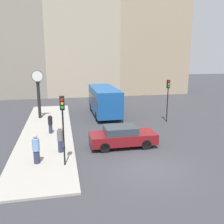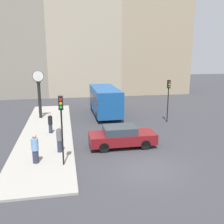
{
  "view_description": "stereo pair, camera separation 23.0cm",
  "coord_description": "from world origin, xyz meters",
  "px_view_note": "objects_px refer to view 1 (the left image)",
  "views": [
    {
      "loc": [
        -4.61,
        -12.27,
        6.28
      ],
      "look_at": [
        -0.6,
        7.34,
        1.59
      ],
      "focal_mm": 40.0,
      "sensor_mm": 36.0,
      "label": 1
    },
    {
      "loc": [
        -4.39,
        -12.31,
        6.28
      ],
      "look_at": [
        -0.6,
        7.34,
        1.59
      ],
      "focal_mm": 40.0,
      "sensor_mm": 36.0,
      "label": 2
    }
  ],
  "objects_px": {
    "pedestrian_blue_stripe": "(36,149)",
    "traffic_light_near": "(63,117)",
    "bus_distant": "(104,100)",
    "pedestrian_black_jacket": "(50,124)",
    "pedestrian_grey_jacket": "(60,139)",
    "street_clock": "(39,94)",
    "sedan_car": "(122,136)",
    "traffic_light_far": "(168,92)"
  },
  "relations": [
    {
      "from": "street_clock",
      "to": "traffic_light_near",
      "type": "bearing_deg",
      "value": -79.09
    },
    {
      "from": "traffic_light_far",
      "to": "pedestrian_grey_jacket",
      "type": "bearing_deg",
      "value": -149.13
    },
    {
      "from": "bus_distant",
      "to": "pedestrian_blue_stripe",
      "type": "bearing_deg",
      "value": -117.88
    },
    {
      "from": "traffic_light_far",
      "to": "pedestrian_black_jacket",
      "type": "height_order",
      "value": "traffic_light_far"
    },
    {
      "from": "traffic_light_far",
      "to": "pedestrian_black_jacket",
      "type": "xyz_separation_m",
      "value": [
        -10.58,
        -1.73,
        -1.92
      ]
    },
    {
      "from": "pedestrian_blue_stripe",
      "to": "pedestrian_black_jacket",
      "type": "distance_m",
      "value": 5.6
    },
    {
      "from": "traffic_light_far",
      "to": "pedestrian_blue_stripe",
      "type": "xyz_separation_m",
      "value": [
        -11.17,
        -7.3,
        -1.84
      ]
    },
    {
      "from": "pedestrian_black_jacket",
      "to": "pedestrian_grey_jacket",
      "type": "xyz_separation_m",
      "value": [
        0.76,
        -4.14,
        0.06
      ]
    },
    {
      "from": "traffic_light_near",
      "to": "traffic_light_far",
      "type": "bearing_deg",
      "value": 39.32
    },
    {
      "from": "bus_distant",
      "to": "traffic_light_far",
      "type": "relative_size",
      "value": 1.78
    },
    {
      "from": "traffic_light_far",
      "to": "bus_distant",
      "type": "bearing_deg",
      "value": 144.29
    },
    {
      "from": "pedestrian_grey_jacket",
      "to": "traffic_light_far",
      "type": "bearing_deg",
      "value": 30.87
    },
    {
      "from": "traffic_light_near",
      "to": "street_clock",
      "type": "xyz_separation_m",
      "value": [
        -2.18,
        11.3,
        -0.42
      ]
    },
    {
      "from": "bus_distant",
      "to": "sedan_car",
      "type": "bearing_deg",
      "value": -92.17
    },
    {
      "from": "sedan_car",
      "to": "pedestrian_grey_jacket",
      "type": "xyz_separation_m",
      "value": [
        -4.18,
        -0.45,
        0.22
      ]
    },
    {
      "from": "sedan_car",
      "to": "pedestrian_grey_jacket",
      "type": "relative_size",
      "value": 2.67
    },
    {
      "from": "traffic_light_far",
      "to": "sedan_car",
      "type": "bearing_deg",
      "value": -136.15
    },
    {
      "from": "pedestrian_black_jacket",
      "to": "bus_distant",
      "type": "bearing_deg",
      "value": 46.3
    },
    {
      "from": "traffic_light_far",
      "to": "pedestrian_grey_jacket",
      "type": "distance_m",
      "value": 11.59
    },
    {
      "from": "street_clock",
      "to": "pedestrian_black_jacket",
      "type": "bearing_deg",
      "value": -76.97
    },
    {
      "from": "pedestrian_blue_stripe",
      "to": "pedestrian_black_jacket",
      "type": "relative_size",
      "value": 1.1
    },
    {
      "from": "pedestrian_grey_jacket",
      "to": "sedan_car",
      "type": "bearing_deg",
      "value": 6.14
    },
    {
      "from": "street_clock",
      "to": "pedestrian_black_jacket",
      "type": "distance_m",
      "value": 5.55
    },
    {
      "from": "pedestrian_blue_stripe",
      "to": "pedestrian_grey_jacket",
      "type": "height_order",
      "value": "pedestrian_blue_stripe"
    },
    {
      "from": "pedestrian_black_jacket",
      "to": "pedestrian_grey_jacket",
      "type": "relative_size",
      "value": 0.92
    },
    {
      "from": "pedestrian_grey_jacket",
      "to": "pedestrian_black_jacket",
      "type": "bearing_deg",
      "value": 100.4
    },
    {
      "from": "pedestrian_blue_stripe",
      "to": "sedan_car",
      "type": "bearing_deg",
      "value": 18.76
    },
    {
      "from": "pedestrian_blue_stripe",
      "to": "traffic_light_near",
      "type": "bearing_deg",
      "value": -19.76
    },
    {
      "from": "sedan_car",
      "to": "pedestrian_black_jacket",
      "type": "distance_m",
      "value": 6.17
    },
    {
      "from": "traffic_light_near",
      "to": "traffic_light_far",
      "type": "relative_size",
      "value": 1.0
    },
    {
      "from": "bus_distant",
      "to": "pedestrian_grey_jacket",
      "type": "height_order",
      "value": "bus_distant"
    },
    {
      "from": "traffic_light_far",
      "to": "street_clock",
      "type": "distance_m",
      "value": 12.27
    },
    {
      "from": "bus_distant",
      "to": "pedestrian_black_jacket",
      "type": "relative_size",
      "value": 4.48
    },
    {
      "from": "bus_distant",
      "to": "pedestrian_blue_stripe",
      "type": "xyz_separation_m",
      "value": [
        -5.87,
        -11.1,
        -0.65
      ]
    },
    {
      "from": "street_clock",
      "to": "pedestrian_blue_stripe",
      "type": "relative_size",
      "value": 2.66
    },
    {
      "from": "pedestrian_blue_stripe",
      "to": "pedestrian_grey_jacket",
      "type": "xyz_separation_m",
      "value": [
        1.35,
        1.43,
        -0.01
      ]
    },
    {
      "from": "traffic_light_far",
      "to": "pedestrian_blue_stripe",
      "type": "relative_size",
      "value": 2.28
    },
    {
      "from": "sedan_car",
      "to": "pedestrian_blue_stripe",
      "type": "distance_m",
      "value": 5.84
    },
    {
      "from": "sedan_car",
      "to": "traffic_light_near",
      "type": "height_order",
      "value": "traffic_light_near"
    },
    {
      "from": "traffic_light_far",
      "to": "pedestrian_grey_jacket",
      "type": "height_order",
      "value": "traffic_light_far"
    },
    {
      "from": "bus_distant",
      "to": "pedestrian_blue_stripe",
      "type": "relative_size",
      "value": 4.07
    },
    {
      "from": "traffic_light_far",
      "to": "street_clock",
      "type": "height_order",
      "value": "street_clock"
    }
  ]
}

